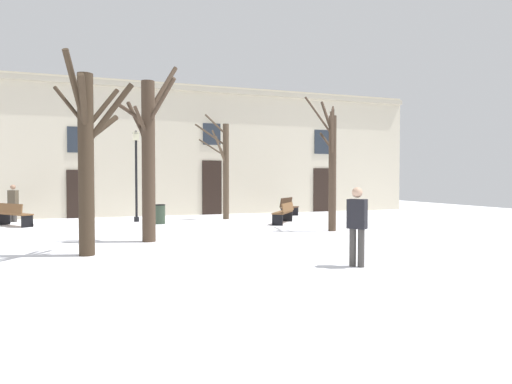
% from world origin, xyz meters
% --- Properties ---
extents(ground_plane, '(37.35, 37.35, 0.00)m').
position_xyz_m(ground_plane, '(0.00, 0.00, 0.00)').
color(ground_plane, white).
extents(building_facade, '(23.34, 0.60, 6.58)m').
position_xyz_m(building_facade, '(0.00, 9.78, 3.35)').
color(building_facade, beige).
rests_on(building_facade, ground).
extents(tree_right_of_center, '(1.84, 1.76, 4.59)m').
position_xyz_m(tree_right_of_center, '(-5.27, -1.22, 2.43)').
color(tree_right_of_center, '#382B1E').
rests_on(tree_right_of_center, ground).
extents(tree_near_facade, '(1.89, 1.95, 5.27)m').
position_xyz_m(tree_near_facade, '(-3.70, 0.70, 2.54)').
color(tree_near_facade, '#423326').
rests_on(tree_near_facade, ground).
extents(tree_center, '(1.42, 2.12, 4.69)m').
position_xyz_m(tree_center, '(0.18, 6.85, 2.35)').
color(tree_center, '#4C3D2D').
rests_on(tree_center, ground).
extents(tree_left_of_center, '(1.78, 2.34, 4.68)m').
position_xyz_m(tree_left_of_center, '(2.58, 1.29, 2.33)').
color(tree_left_of_center, '#423326').
rests_on(tree_left_of_center, ground).
extents(streetlamp, '(0.30, 0.30, 3.88)m').
position_xyz_m(streetlamp, '(-3.68, 6.91, 2.37)').
color(streetlamp, black).
rests_on(streetlamp, ground).
extents(litter_bin, '(0.48, 0.48, 0.79)m').
position_xyz_m(litter_bin, '(-2.85, 5.67, 0.40)').
color(litter_bin, '#2D3D2D').
rests_on(litter_bin, ground).
extents(bench_back_to_back_left, '(1.49, 1.80, 0.86)m').
position_xyz_m(bench_back_to_back_left, '(1.99, 4.19, 0.45)').
color(bench_back_to_back_left, brown).
rests_on(bench_back_to_back_left, ground).
extents(bench_by_litter_bin, '(1.41, 1.49, 0.92)m').
position_xyz_m(bench_by_litter_bin, '(3.45, 7.12, 0.47)').
color(bench_by_litter_bin, '#3D2819').
rests_on(bench_by_litter_bin, ground).
extents(bench_near_center_tree, '(1.49, 1.70, 0.89)m').
position_xyz_m(bench_near_center_tree, '(-8.27, 6.60, 0.46)').
color(bench_near_center_tree, brown).
rests_on(bench_near_center_tree, ground).
extents(person_crossing_plaza, '(0.41, 0.43, 1.65)m').
position_xyz_m(person_crossing_plaza, '(0.05, -4.42, 0.91)').
color(person_crossing_plaza, '#403D3A').
rests_on(person_crossing_plaza, ground).
extents(person_strolling, '(0.44, 0.39, 1.58)m').
position_xyz_m(person_strolling, '(-8.62, 8.45, 0.87)').
color(person_strolling, '#403D3A').
rests_on(person_strolling, ground).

